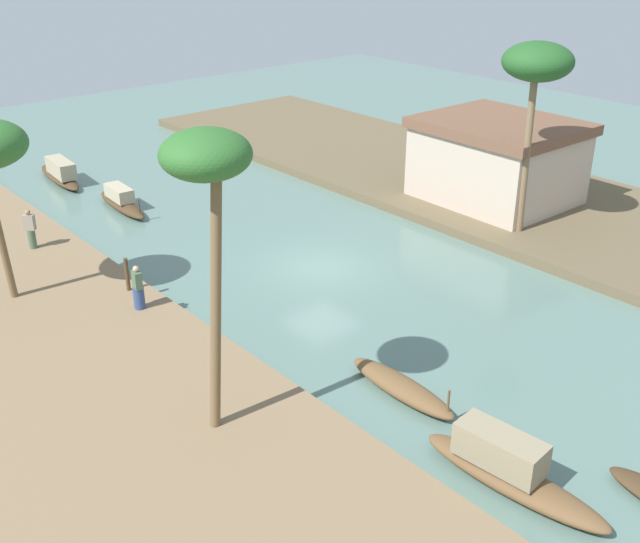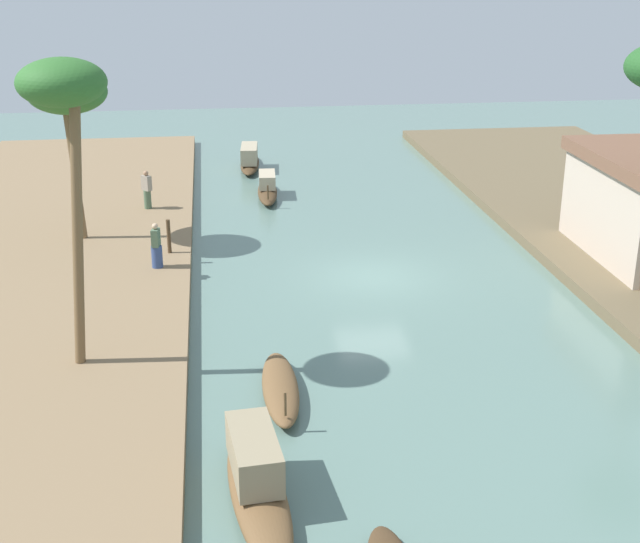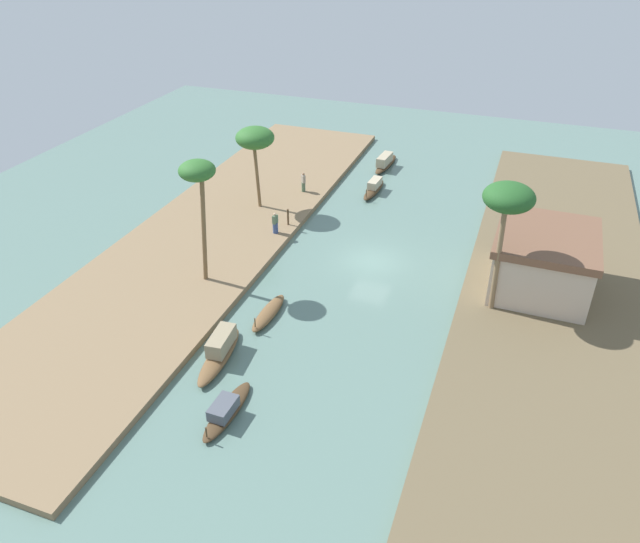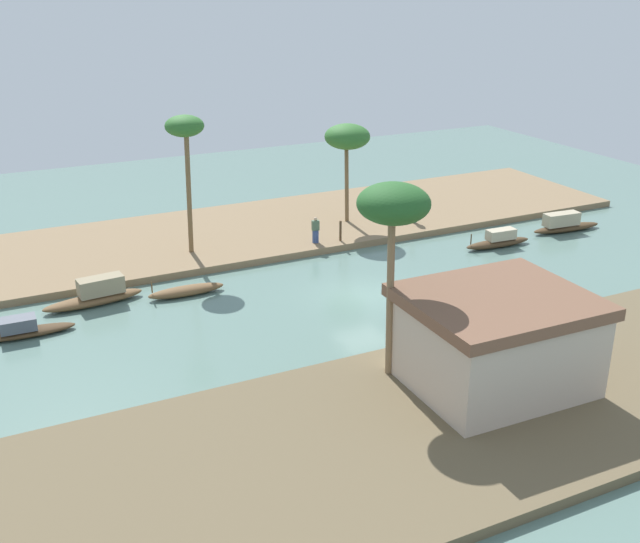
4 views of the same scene
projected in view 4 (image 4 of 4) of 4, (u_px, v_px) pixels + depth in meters
The scene contains 15 objects.
river_water at pixel (363, 295), 38.23m from camera, with size 69.87×69.87×0.00m, color slate.
riverbank_left at pixel (274, 227), 47.92m from camera, with size 46.54×10.90×0.40m, color #846B4C.
riverbank_right at pixel (513, 400), 28.40m from camera, with size 46.54×10.90×0.40m, color brown.
sampan_foreground at pixel (186, 291), 38.12m from camera, with size 3.92×0.97×1.05m.
sampan_near_left_bank at pixel (96, 295), 36.98m from camera, with size 4.99×1.55×1.37m.
sampan_downstream_large at pixel (499, 240), 44.89m from camera, with size 4.39×1.12×1.08m.
sampan_midstream at pixel (24, 329), 33.72m from camera, with size 4.23×1.09×0.94m.
sampan_upstream_small at pixel (564, 224), 47.56m from camera, with size 4.95×1.33×1.25m.
person_on_near_bank at pixel (316, 232), 44.32m from camera, with size 0.46×0.43×1.56m.
person_by_mooring at pixel (414, 211), 47.88m from camera, with size 0.47×0.46×1.61m.
mooring_post at pixel (340, 231), 44.63m from camera, with size 0.14×0.14×1.23m, color #4C3823.
palm_tree_left_near at pixel (347, 138), 46.58m from camera, with size 2.84×2.84×6.22m.
palm_tree_left_far at pixel (185, 132), 40.35m from camera, with size 2.11×2.11×7.80m.
palm_tree_right_tall at pixel (393, 208), 27.54m from camera, with size 2.74×2.74×7.71m.
riverside_building at pixel (495, 339), 28.54m from camera, with size 6.79×5.90×3.67m.
Camera 4 is at (17.36, 30.64, 15.09)m, focal length 42.36 mm.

